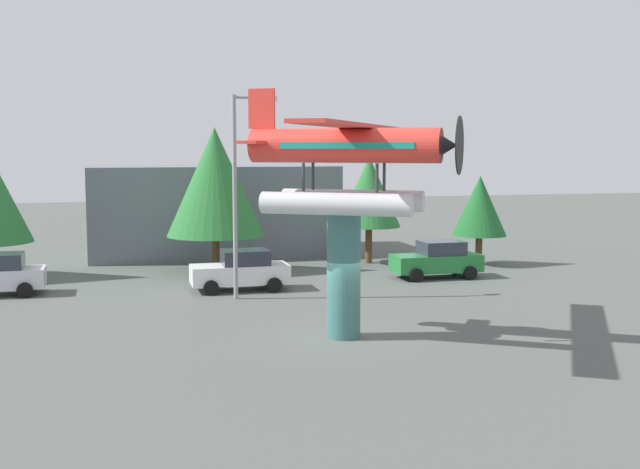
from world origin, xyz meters
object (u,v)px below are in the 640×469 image
object	(u,v)px
car_mid_white	(241,270)
storefront_building	(211,209)
streetlight_primary	(239,182)
tree_center_back	(369,192)
car_far_green	(437,259)
display_pedestal	(344,275)
floatplane_monument	(348,161)
tree_east	(215,182)
tree_far_east	(480,206)

from	to	relation	value
car_mid_white	storefront_building	size ratio (longest dim) A/B	0.30
streetlight_primary	tree_center_back	bearing A→B (deg)	45.01
car_far_green	tree_center_back	world-z (taller)	tree_center_back
display_pedestal	streetlight_primary	world-z (taller)	streetlight_primary
floatplane_monument	storefront_building	distance (m)	22.36
tree_east	tree_far_east	bearing A→B (deg)	-4.97
car_far_green	tree_far_east	world-z (taller)	tree_far_east
streetlight_primary	display_pedestal	bearing A→B (deg)	-73.49
display_pedestal	tree_center_back	bearing A→B (deg)	68.89
car_far_green	tree_far_east	distance (m)	5.52
car_mid_white	tree_far_east	distance (m)	14.17
car_far_green	storefront_building	bearing A→B (deg)	-51.80
display_pedestal	storefront_building	distance (m)	22.06
car_far_green	streetlight_primary	xyz separation A→B (m)	(-9.89, -2.80, 3.89)
floatplane_monument	tree_far_east	bearing A→B (deg)	82.30
display_pedestal	streetlight_primary	distance (m)	8.22
floatplane_monument	car_mid_white	world-z (taller)	floatplane_monument
car_far_green	storefront_building	world-z (taller)	storefront_building
storefront_building	tree_center_back	distance (m)	9.98
car_far_green	streetlight_primary	world-z (taller)	streetlight_primary
floatplane_monument	streetlight_primary	size ratio (longest dim) A/B	1.14
streetlight_primary	car_mid_white	bearing A→B (deg)	80.04
storefront_building	tree_far_east	bearing A→B (deg)	-32.88
tree_far_east	car_far_green	bearing A→B (deg)	-138.64
streetlight_primary	tree_far_east	xyz separation A→B (m)	(13.67, 6.13, -1.65)
car_mid_white	tree_east	bearing A→B (deg)	-85.92
car_far_green	storefront_building	xyz separation A→B (m)	(-9.26, 11.77, 1.68)
car_far_green	storefront_building	distance (m)	15.07
floatplane_monument	tree_far_east	size ratio (longest dim) A/B	1.99
car_mid_white	tree_center_back	distance (m)	10.58
display_pedestal	car_far_green	xyz separation A→B (m)	(7.69, 10.23, -1.16)
tree_east	tree_far_east	world-z (taller)	tree_east
tree_far_east	car_mid_white	bearing A→B (deg)	-162.43
storefront_building	display_pedestal	bearing A→B (deg)	-85.90
storefront_building	streetlight_primary	bearing A→B (deg)	-92.46
car_mid_white	tree_center_back	xyz separation A→B (m)	(7.93, 6.36, 2.95)
car_far_green	tree_east	world-z (taller)	tree_east
car_mid_white	car_far_green	size ratio (longest dim) A/B	1.00
car_mid_white	tree_east	xyz separation A→B (m)	(-0.39, 5.42, 3.61)
tree_center_back	tree_far_east	world-z (taller)	tree_center_back
tree_east	tree_center_back	xyz separation A→B (m)	(8.31, 0.94, -0.66)
storefront_building	tree_far_east	xyz separation A→B (m)	(13.05, -8.43, 0.56)
floatplane_monument	car_far_green	size ratio (longest dim) A/B	2.24
streetlight_primary	tree_east	distance (m)	7.33
display_pedestal	tree_center_back	world-z (taller)	tree_center_back
car_far_green	tree_far_east	size ratio (longest dim) A/B	0.89
car_mid_white	streetlight_primary	distance (m)	4.35
storefront_building	tree_east	size ratio (longest dim) A/B	1.93
car_far_green	floatplane_monument	bearing A→B (deg)	53.67
streetlight_primary	storefront_building	bearing A→B (deg)	87.54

